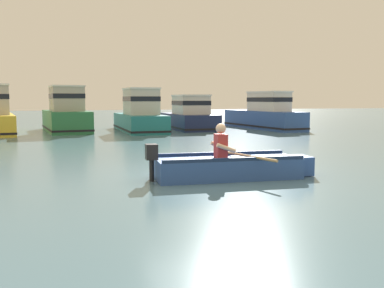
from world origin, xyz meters
name	(u,v)px	position (x,y,z in m)	size (l,w,h in m)	color
ground_plane	(201,173)	(0.00, 0.00, 0.00)	(120.00, 120.00, 0.00)	slate
rowboat_with_person	(230,166)	(0.42, -0.73, 0.25)	(3.72, 1.95, 1.19)	#2D519E
moored_boat_green	(66,115)	(-2.67, 14.49, 0.89)	(2.56, 5.52, 2.41)	#287042
moored_boat_teal	(140,115)	(1.09, 13.60, 0.84)	(1.99, 6.21, 2.30)	#1E727A
moored_boat_navy	(189,116)	(4.08, 14.36, 0.73)	(2.08, 5.57, 1.96)	#19234C
moored_boat_blue	(264,115)	(8.34, 13.38, 0.81)	(2.16, 6.93, 2.16)	#2D519E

